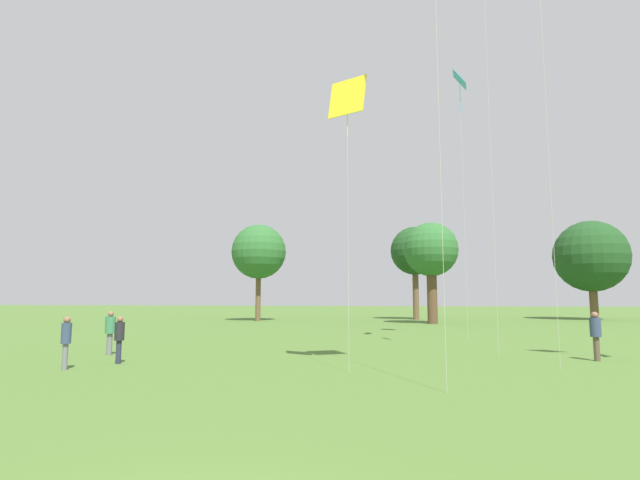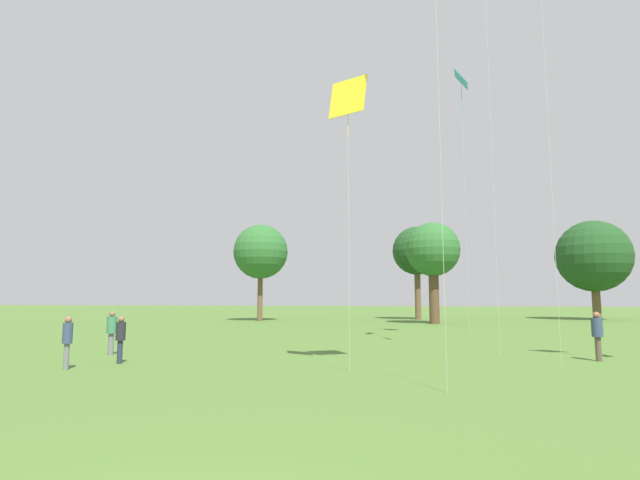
{
  "view_description": "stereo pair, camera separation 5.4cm",
  "coord_description": "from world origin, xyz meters",
  "px_view_note": "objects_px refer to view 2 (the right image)",
  "views": [
    {
      "loc": [
        2.23,
        -3.91,
        2.2
      ],
      "look_at": [
        0.07,
        7.11,
        3.53
      ],
      "focal_mm": 28.0,
      "sensor_mm": 36.0,
      "label": 1
    },
    {
      "loc": [
        2.28,
        -3.9,
        2.2
      ],
      "look_at": [
        0.07,
        7.11,
        3.53
      ],
      "focal_mm": 28.0,
      "sensor_mm": 36.0,
      "label": 2
    }
  ],
  "objects_px": {
    "person_standing_1": "(597,332)",
    "person_standing_2": "(112,329)",
    "distant_tree_1": "(433,251)",
    "distant_tree_3": "(593,256)",
    "person_standing_0": "(67,337)",
    "kite_0": "(461,88)",
    "person_standing_3": "(121,335)",
    "distant_tree_0": "(417,251)",
    "distant_tree_2": "(261,252)",
    "kite_6": "(348,101)"
  },
  "relations": [
    {
      "from": "person_standing_0",
      "to": "person_standing_2",
      "type": "distance_m",
      "value": 4.17
    },
    {
      "from": "distant_tree_0",
      "to": "distant_tree_3",
      "type": "bearing_deg",
      "value": 9.41
    },
    {
      "from": "person_standing_3",
      "to": "distant_tree_1",
      "type": "relative_size",
      "value": 0.18
    },
    {
      "from": "person_standing_1",
      "to": "kite_0",
      "type": "relative_size",
      "value": 0.12
    },
    {
      "from": "person_standing_2",
      "to": "distant_tree_0",
      "type": "bearing_deg",
      "value": 148.31
    },
    {
      "from": "kite_6",
      "to": "distant_tree_3",
      "type": "xyz_separation_m",
      "value": [
        20.27,
        42.55,
        -1.73
      ]
    },
    {
      "from": "kite_6",
      "to": "distant_tree_0",
      "type": "distance_m",
      "value": 39.55
    },
    {
      "from": "person_standing_3",
      "to": "distant_tree_3",
      "type": "xyz_separation_m",
      "value": [
        28.28,
        41.89,
        5.74
      ]
    },
    {
      "from": "person_standing_1",
      "to": "distant_tree_2",
      "type": "bearing_deg",
      "value": 55.48
    },
    {
      "from": "distant_tree_0",
      "to": "person_standing_2",
      "type": "bearing_deg",
      "value": -107.84
    },
    {
      "from": "kite_0",
      "to": "distant_tree_2",
      "type": "relative_size",
      "value": 1.54
    },
    {
      "from": "person_standing_0",
      "to": "person_standing_3",
      "type": "xyz_separation_m",
      "value": [
        0.76,
        1.68,
        -0.04
      ]
    },
    {
      "from": "person_standing_3",
      "to": "distant_tree_0",
      "type": "relative_size",
      "value": 0.16
    },
    {
      "from": "distant_tree_0",
      "to": "distant_tree_3",
      "type": "height_order",
      "value": "distant_tree_3"
    },
    {
      "from": "person_standing_1",
      "to": "person_standing_3",
      "type": "relative_size",
      "value": 1.08
    },
    {
      "from": "kite_6",
      "to": "distant_tree_1",
      "type": "bearing_deg",
      "value": 153.05
    },
    {
      "from": "person_standing_0",
      "to": "distant_tree_0",
      "type": "distance_m",
      "value": 42.35
    },
    {
      "from": "person_standing_0",
      "to": "kite_0",
      "type": "bearing_deg",
      "value": -133.18
    },
    {
      "from": "person_standing_1",
      "to": "person_standing_2",
      "type": "bearing_deg",
      "value": 112.98
    },
    {
      "from": "distant_tree_1",
      "to": "distant_tree_3",
      "type": "bearing_deg",
      "value": 35.06
    },
    {
      "from": "person_standing_0",
      "to": "person_standing_3",
      "type": "relative_size",
      "value": 1.03
    },
    {
      "from": "kite_6",
      "to": "person_standing_3",
      "type": "bearing_deg",
      "value": -115.51
    },
    {
      "from": "distant_tree_0",
      "to": "person_standing_1",
      "type": "bearing_deg",
      "value": -79.52
    },
    {
      "from": "kite_6",
      "to": "distant_tree_0",
      "type": "height_order",
      "value": "distant_tree_0"
    },
    {
      "from": "person_standing_1",
      "to": "kite_0",
      "type": "distance_m",
      "value": 15.77
    },
    {
      "from": "distant_tree_0",
      "to": "distant_tree_2",
      "type": "bearing_deg",
      "value": -157.72
    },
    {
      "from": "person_standing_3",
      "to": "distant_tree_0",
      "type": "distance_m",
      "value": 40.56
    },
    {
      "from": "person_standing_2",
      "to": "distant_tree_2",
      "type": "xyz_separation_m",
      "value": [
        -3.77,
        30.15,
        5.9
      ]
    },
    {
      "from": "person_standing_1",
      "to": "person_standing_2",
      "type": "distance_m",
      "value": 18.27
    },
    {
      "from": "person_standing_2",
      "to": "person_standing_3",
      "type": "distance_m",
      "value": 3.01
    },
    {
      "from": "distant_tree_3",
      "to": "person_standing_0",
      "type": "bearing_deg",
      "value": -123.68
    },
    {
      "from": "person_standing_0",
      "to": "kite_6",
      "type": "height_order",
      "value": "kite_6"
    },
    {
      "from": "distant_tree_3",
      "to": "person_standing_2",
      "type": "bearing_deg",
      "value": -127.35
    },
    {
      "from": "person_standing_1",
      "to": "person_standing_3",
      "type": "distance_m",
      "value": 16.76
    },
    {
      "from": "kite_0",
      "to": "distant_tree_3",
      "type": "xyz_separation_m",
      "value": [
        15.63,
        29.71,
        -7.3
      ]
    },
    {
      "from": "kite_6",
      "to": "distant_tree_2",
      "type": "bearing_deg",
      "value": -178.36
    },
    {
      "from": "person_standing_1",
      "to": "distant_tree_0",
      "type": "relative_size",
      "value": 0.17
    },
    {
      "from": "distant_tree_3",
      "to": "kite_0",
      "type": "bearing_deg",
      "value": -117.75
    },
    {
      "from": "distant_tree_1",
      "to": "distant_tree_3",
      "type": "xyz_separation_m",
      "value": [
        16.98,
        11.91,
        0.22
      ]
    },
    {
      "from": "person_standing_1",
      "to": "distant_tree_1",
      "type": "xyz_separation_m",
      "value": [
        -4.99,
        26.02,
        5.44
      ]
    },
    {
      "from": "person_standing_1",
      "to": "person_standing_2",
      "type": "height_order",
      "value": "person_standing_1"
    },
    {
      "from": "person_standing_3",
      "to": "distant_tree_2",
      "type": "bearing_deg",
      "value": 3.55
    },
    {
      "from": "kite_6",
      "to": "kite_0",
      "type": "bearing_deg",
      "value": 139.32
    },
    {
      "from": "kite_0",
      "to": "kite_6",
      "type": "height_order",
      "value": "kite_0"
    },
    {
      "from": "person_standing_3",
      "to": "distant_tree_1",
      "type": "distance_m",
      "value": 32.51
    },
    {
      "from": "person_standing_3",
      "to": "distant_tree_1",
      "type": "xyz_separation_m",
      "value": [
        11.3,
        29.97,
        5.52
      ]
    },
    {
      "from": "distant_tree_2",
      "to": "kite_0",
      "type": "bearing_deg",
      "value": -47.91
    },
    {
      "from": "person_standing_2",
      "to": "kite_6",
      "type": "relative_size",
      "value": 0.19
    },
    {
      "from": "person_standing_2",
      "to": "distant_tree_1",
      "type": "relative_size",
      "value": 0.19
    },
    {
      "from": "kite_0",
      "to": "person_standing_3",
      "type": "bearing_deg",
      "value": -174.43
    }
  ]
}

